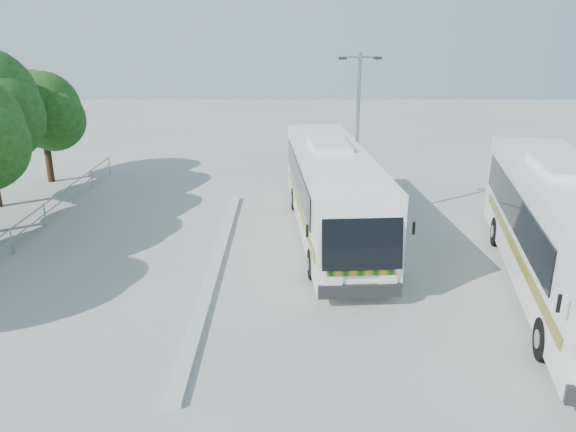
{
  "coord_description": "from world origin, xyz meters",
  "views": [
    {
      "loc": [
        0.27,
        -16.39,
        8.03
      ],
      "look_at": [
        0.26,
        2.25,
        1.73
      ],
      "focal_mm": 35.0,
      "sensor_mm": 36.0,
      "label": 1
    }
  ],
  "objects_px": {
    "coach_main": "(332,190)",
    "lamppost": "(357,132)",
    "tree_far_e": "(43,110)",
    "coach_adjacent": "(563,231)"
  },
  "relations": [
    {
      "from": "coach_main",
      "to": "lamppost",
      "type": "distance_m",
      "value": 2.87
    },
    {
      "from": "tree_far_e",
      "to": "coach_adjacent",
      "type": "xyz_separation_m",
      "value": [
        21.42,
        -13.37,
        -1.84
      ]
    },
    {
      "from": "coach_main",
      "to": "coach_adjacent",
      "type": "distance_m",
      "value": 8.43
    },
    {
      "from": "coach_main",
      "to": "lamppost",
      "type": "relative_size",
      "value": 1.8
    },
    {
      "from": "tree_far_e",
      "to": "coach_main",
      "type": "xyz_separation_m",
      "value": [
        14.61,
        -8.41,
        -1.97
      ]
    },
    {
      "from": "tree_far_e",
      "to": "coach_adjacent",
      "type": "height_order",
      "value": "tree_far_e"
    },
    {
      "from": "coach_adjacent",
      "to": "lamppost",
      "type": "height_order",
      "value": "lamppost"
    },
    {
      "from": "tree_far_e",
      "to": "coach_main",
      "type": "relative_size",
      "value": 0.46
    },
    {
      "from": "tree_far_e",
      "to": "lamppost",
      "type": "bearing_deg",
      "value": -22.98
    },
    {
      "from": "coach_adjacent",
      "to": "lamppost",
      "type": "bearing_deg",
      "value": 141.63
    }
  ]
}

